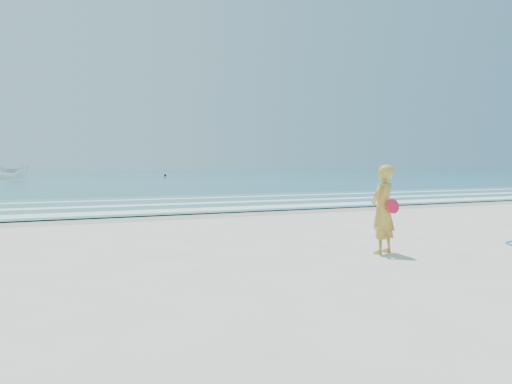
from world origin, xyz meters
name	(u,v)px	position (x,y,z in m)	size (l,w,h in m)	color
ground	(366,262)	(0.00, 0.00, 0.00)	(400.00, 400.00, 0.00)	silver
wet_sand	(197,215)	(0.00, 9.00, 0.00)	(400.00, 2.40, 0.00)	#B2A893
ocean	(50,174)	(0.00, 105.00, 0.02)	(400.00, 190.00, 0.04)	#19727F
shallow	(159,203)	(0.00, 14.00, 0.04)	(400.00, 10.00, 0.01)	#59B7AD
foam_near	(185,210)	(0.00, 10.30, 0.05)	(400.00, 1.40, 0.01)	white
foam_mid	(164,204)	(0.00, 13.20, 0.05)	(400.00, 0.90, 0.01)	white
foam_far	(146,199)	(0.00, 16.50, 0.05)	(400.00, 0.60, 0.01)	white
boat	(11,173)	(-6.41, 59.36, 0.83)	(1.55, 4.11, 1.59)	silver
buoy	(165,175)	(14.16, 66.55, 0.21)	(0.35, 0.35, 0.35)	black
woman	(383,209)	(0.80, 0.56, 0.82)	(0.70, 0.59, 1.64)	gold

